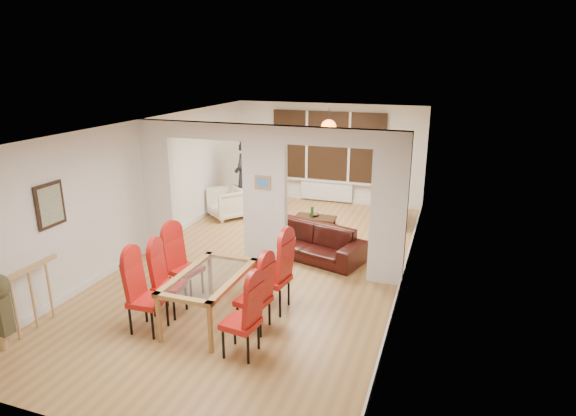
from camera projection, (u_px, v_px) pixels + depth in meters
The scene contains 24 objects.
floor at pixel (266, 264), 8.99m from camera, with size 5.00×9.00×0.01m, color #AB7E45.
room_walls at pixel (265, 198), 8.61m from camera, with size 5.00×9.00×2.60m, color silver, non-canonical shape.
divider_wall at pixel (265, 198), 8.61m from camera, with size 5.00×0.18×2.60m, color white.
bay_window_blinds at pixel (328, 146), 12.56m from camera, with size 3.00×0.08×1.80m, color black.
radiator at pixel (326, 191), 12.88m from camera, with size 1.40×0.08×0.50m, color white.
pendant_light at pixel (329, 127), 11.24m from camera, with size 0.36×0.36×0.36m, color orange.
stair_newel at pixel (29, 295), 6.65m from camera, with size 0.40×1.20×1.10m, color tan, non-canonical shape.
wall_poster at pixel (50, 205), 7.13m from camera, with size 0.04×0.52×0.67m, color gray.
pillar_photo at pixel (263, 183), 8.43m from camera, with size 0.30×0.03×0.25m, color #4C8CD8.
dining_table at pixel (210, 298), 6.97m from camera, with size 0.87×1.55×0.73m, color #A6773D, non-canonical shape.
dining_chair_la at pixel (147, 295), 6.65m from camera, with size 0.44×0.44×1.10m, color #AF1711, non-canonical shape.
dining_chair_lb at pixel (169, 281), 7.12m from camera, with size 0.42×0.42×1.04m, color #AF1711, non-canonical shape.
dining_chair_lc at pixel (185, 265), 7.60m from camera, with size 0.44×0.44×1.11m, color #AF1711, non-canonical shape.
dining_chair_ra at pixel (241, 317), 6.11m from camera, with size 0.42×0.42×1.06m, color #AF1711, non-canonical shape.
dining_chair_rb at pixel (253, 295), 6.69m from camera, with size 0.42×0.42×1.06m, color #AF1711, non-canonical shape.
dining_chair_rc at pixel (272, 274), 7.22m from camera, with size 0.47×0.47×1.18m, color #AF1711, non-canonical shape.
sofa at pixel (310, 241), 9.28m from camera, with size 2.12×0.83×0.62m, color black.
armchair at pixel (227, 203), 11.56m from camera, with size 0.78×0.80×0.73m, color beige.
person at pixel (244, 176), 11.69m from camera, with size 0.45×0.69×1.90m, color black.
television at pixel (390, 212), 11.06m from camera, with size 0.14×1.07×0.62m, color black.
coffee_table at pixel (315, 221), 11.07m from camera, with size 0.93×0.46×0.21m, color #301D10, non-canonical shape.
bottle at pixel (312, 212), 10.93m from camera, with size 0.07×0.07×0.28m, color #143F19.
bowl at pixel (314, 215), 11.09m from camera, with size 0.22×0.22×0.05m, color #301D10.
shoes at pixel (261, 266), 8.79m from camera, with size 0.23×0.24×0.09m, color black, non-canonical shape.
Camera 1 is at (3.11, -7.69, 3.66)m, focal length 30.00 mm.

